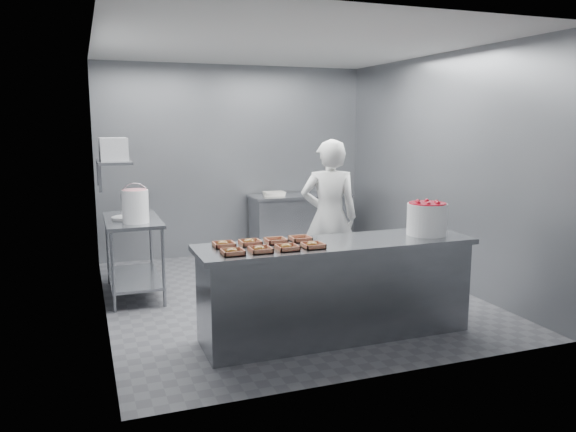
# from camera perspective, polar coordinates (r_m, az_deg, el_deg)

# --- Properties ---
(floor) EXTENTS (4.50, 4.50, 0.00)m
(floor) POSITION_cam_1_polar(r_m,az_deg,el_deg) (6.59, -0.15, -7.96)
(floor) COLOR #4C4C51
(floor) RESTS_ON ground
(ceiling) EXTENTS (4.50, 4.50, 0.00)m
(ceiling) POSITION_cam_1_polar(r_m,az_deg,el_deg) (6.33, -0.16, 16.98)
(ceiling) COLOR white
(ceiling) RESTS_ON wall_back
(wall_back) EXTENTS (4.00, 0.04, 2.80)m
(wall_back) POSITION_cam_1_polar(r_m,az_deg,el_deg) (8.45, -5.42, 5.57)
(wall_back) COLOR slate
(wall_back) RESTS_ON ground
(wall_left) EXTENTS (0.04, 4.50, 2.80)m
(wall_left) POSITION_cam_1_polar(r_m,az_deg,el_deg) (5.93, -18.66, 3.42)
(wall_left) COLOR slate
(wall_left) RESTS_ON ground
(wall_right) EXTENTS (0.04, 4.50, 2.80)m
(wall_right) POSITION_cam_1_polar(r_m,az_deg,el_deg) (7.24, 14.94, 4.62)
(wall_right) COLOR slate
(wall_right) RESTS_ON ground
(service_counter) EXTENTS (2.60, 0.70, 0.90)m
(service_counter) POSITION_cam_1_polar(r_m,az_deg,el_deg) (5.26, 4.93, -7.38)
(service_counter) COLOR slate
(service_counter) RESTS_ON ground
(prep_table) EXTENTS (0.60, 1.20, 0.90)m
(prep_table) POSITION_cam_1_polar(r_m,az_deg,el_deg) (6.67, -15.45, -2.82)
(prep_table) COLOR slate
(prep_table) RESTS_ON ground
(back_counter) EXTENTS (1.50, 0.60, 0.90)m
(back_counter) POSITION_cam_1_polar(r_m,az_deg,el_deg) (8.51, 1.15, -0.79)
(back_counter) COLOR slate
(back_counter) RESTS_ON ground
(wall_shelf) EXTENTS (0.35, 0.90, 0.03)m
(wall_shelf) POSITION_cam_1_polar(r_m,az_deg,el_deg) (6.52, -17.31, 5.33)
(wall_shelf) COLOR slate
(wall_shelf) RESTS_ON wall_left
(tray_0) EXTENTS (0.19, 0.18, 0.06)m
(tray_0) POSITION_cam_1_polar(r_m,az_deg,el_deg) (4.66, -5.68, -3.63)
(tray_0) COLOR tan
(tray_0) RESTS_ON service_counter
(tray_1) EXTENTS (0.19, 0.18, 0.06)m
(tray_1) POSITION_cam_1_polar(r_m,az_deg,el_deg) (4.73, -2.86, -3.41)
(tray_1) COLOR tan
(tray_1) RESTS_ON service_counter
(tray_2) EXTENTS (0.19, 0.18, 0.06)m
(tray_2) POSITION_cam_1_polar(r_m,az_deg,el_deg) (4.80, -0.12, -3.19)
(tray_2) COLOR tan
(tray_2) RESTS_ON service_counter
(tray_3) EXTENTS (0.19, 0.18, 0.06)m
(tray_3) POSITION_cam_1_polar(r_m,az_deg,el_deg) (4.89, 2.53, -2.97)
(tray_3) COLOR tan
(tray_3) RESTS_ON service_counter
(tray_4) EXTENTS (0.19, 0.18, 0.06)m
(tray_4) POSITION_cam_1_polar(r_m,az_deg,el_deg) (4.95, -6.56, -2.87)
(tray_4) COLOR tan
(tray_4) RESTS_ON service_counter
(tray_5) EXTENTS (0.19, 0.18, 0.06)m
(tray_5) POSITION_cam_1_polar(r_m,az_deg,el_deg) (5.01, -3.89, -2.68)
(tray_5) COLOR tan
(tray_5) RESTS_ON service_counter
(tray_6) EXTENTS (0.19, 0.18, 0.04)m
(tray_6) POSITION_cam_1_polar(r_m,az_deg,el_deg) (5.08, -1.26, -2.52)
(tray_6) COLOR tan
(tray_6) RESTS_ON service_counter
(tray_7) EXTENTS (0.19, 0.18, 0.04)m
(tray_7) POSITION_cam_1_polar(r_m,az_deg,el_deg) (5.16, 1.27, -2.32)
(tray_7) COLOR tan
(tray_7) RESTS_ON service_counter
(worker) EXTENTS (0.76, 0.62, 1.79)m
(worker) POSITION_cam_1_polar(r_m,az_deg,el_deg) (6.46, 4.21, -0.15)
(worker) COLOR silver
(worker) RESTS_ON ground
(strawberry_tub) EXTENTS (0.38, 0.38, 0.31)m
(strawberry_tub) POSITION_cam_1_polar(r_m,az_deg,el_deg) (5.58, 13.93, -0.17)
(strawberry_tub) COLOR white
(strawberry_tub) RESTS_ON service_counter
(glaze_bucket) EXTENTS (0.30, 0.28, 0.44)m
(glaze_bucket) POSITION_cam_1_polar(r_m,az_deg,el_deg) (6.28, -15.25, 1.05)
(glaze_bucket) COLOR white
(glaze_bucket) RESTS_ON prep_table
(bucket_lid) EXTENTS (0.42, 0.42, 0.03)m
(bucket_lid) POSITION_cam_1_polar(r_m,az_deg,el_deg) (6.58, -16.02, -0.17)
(bucket_lid) COLOR white
(bucket_lid) RESTS_ON prep_table
(rag) EXTENTS (0.16, 0.14, 0.02)m
(rag) POSITION_cam_1_polar(r_m,az_deg,el_deg) (6.71, -16.12, -0.01)
(rag) COLOR #CCB28C
(rag) RESTS_ON prep_table
(appliance) EXTENTS (0.30, 0.34, 0.25)m
(appliance) POSITION_cam_1_polar(r_m,az_deg,el_deg) (6.41, -17.32, 6.50)
(appliance) COLOR gray
(appliance) RESTS_ON wall_shelf
(paper_stack) EXTENTS (0.33, 0.27, 0.06)m
(paper_stack) POSITION_cam_1_polar(r_m,az_deg,el_deg) (8.30, -1.42, 2.28)
(paper_stack) COLOR silver
(paper_stack) RESTS_ON back_counter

